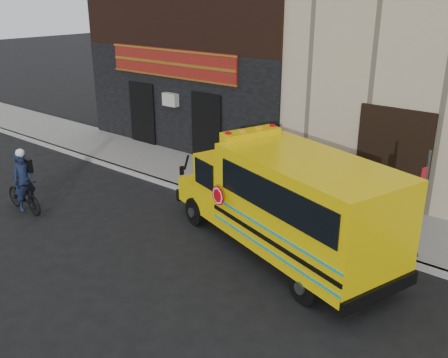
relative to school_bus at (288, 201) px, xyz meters
name	(u,v)px	position (x,y,z in m)	size (l,w,h in m)	color
ground	(167,235)	(-3.16, -1.08, -1.51)	(120.00, 120.00, 0.00)	black
curb	(226,203)	(-3.16, 1.52, -1.43)	(40.00, 0.20, 0.15)	gray
sidewalk	(254,189)	(-3.16, 3.02, -1.43)	(40.00, 3.00, 0.15)	slate
school_bus	(288,201)	(0.00, 0.00, 0.00)	(7.22, 4.11, 2.92)	black
sign_pole	(422,205)	(2.69, 1.46, 0.13)	(0.10, 0.26, 2.96)	#3E4642
bicycle	(24,195)	(-7.60, -2.68, -0.98)	(0.50, 1.76, 1.06)	black
cyclist	(24,183)	(-7.58, -2.61, -0.61)	(0.66, 0.43, 1.81)	#111934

